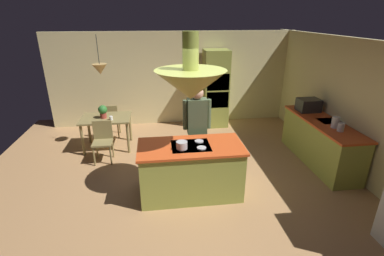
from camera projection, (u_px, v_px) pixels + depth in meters
name	position (u px, v px, depth m)	size (l,w,h in m)	color
ground	(189.00, 186.00, 5.20)	(8.16, 8.16, 0.00)	#AD7F51
wall_back	(174.00, 79.00, 7.89)	(6.80, 0.10, 2.55)	beige
wall_right	(352.00, 107.00, 5.48)	(0.10, 7.20, 2.55)	beige
kitchen_island	(191.00, 170.00, 4.84)	(1.76, 0.88, 0.95)	#939E42
counter_run_right	(320.00, 141.00, 5.92)	(0.73, 2.21, 0.93)	#939E42
oven_tower	(216.00, 89.00, 7.74)	(0.66, 0.62, 2.10)	#939E42
dining_table	(106.00, 122.00, 6.50)	(1.11, 0.81, 0.76)	olive
person_at_island	(197.00, 125.00, 5.31)	(0.53, 0.23, 1.74)	tan
range_hood	(191.00, 83.00, 4.27)	(1.10, 1.10, 1.00)	#939E42
pendant_light_over_table	(100.00, 69.00, 6.04)	(0.32, 0.32, 0.82)	#E0B266
chair_facing_island	(103.00, 138.00, 5.98)	(0.40, 0.40, 0.87)	olive
chair_by_back_wall	(111.00, 119.00, 7.13)	(0.40, 0.40, 0.87)	olive
potted_plant_on_table	(103.00, 111.00, 6.35)	(0.20, 0.20, 0.30)	#99382D
cup_on_table	(111.00, 118.00, 6.27)	(0.07, 0.07, 0.09)	white
canister_flour	(341.00, 127.00, 5.22)	(0.12, 0.12, 0.15)	silver
canister_sugar	(335.00, 122.00, 5.37)	(0.14, 0.14, 0.22)	silver
microwave_on_counter	(308.00, 105.00, 6.29)	(0.46, 0.36, 0.28)	#232326
cooking_pot_on_cooktop	(182.00, 145.00, 4.50)	(0.18, 0.18, 0.12)	#B2B2B7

